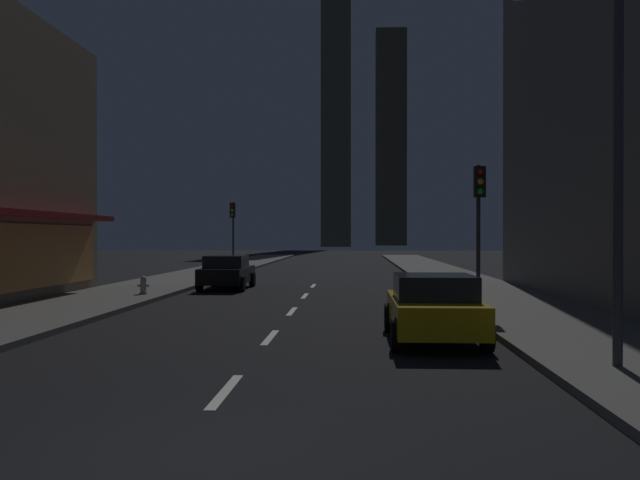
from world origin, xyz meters
name	(u,v)px	position (x,y,z in m)	size (l,w,h in m)	color
ground_plane	(322,277)	(0.00, 32.00, -0.05)	(78.00, 136.00, 0.10)	black
sidewalk_right	(444,275)	(7.00, 32.00, 0.07)	(4.00, 76.00, 0.15)	#605E59
sidewalk_left	(202,274)	(-7.00, 32.00, 0.07)	(4.00, 76.00, 0.15)	#605E59
lane_marking_center	(283,323)	(0.00, 11.00, 0.01)	(0.16, 28.20, 0.01)	silver
skyscraper_distant_tall	(336,66)	(-2.12, 138.58, 39.19)	(6.40, 6.25, 78.38)	#4C4839
skyscraper_distant_mid	(391,138)	(10.83, 159.18, 26.46)	(7.47, 5.58, 52.92)	#3D3A2E
car_parked_near	(433,307)	(3.60, 8.09, 0.74)	(1.98, 4.24, 1.45)	gold
car_parked_far	(227,272)	(-3.60, 22.02, 0.74)	(1.98, 4.24, 1.45)	black
fire_hydrant_far_left	(143,286)	(-5.90, 17.78, 0.45)	(0.42, 0.30, 0.65)	#B2B2B2
traffic_light_near_right	(479,205)	(5.50, 13.10, 3.19)	(0.32, 0.48, 4.20)	#2D2D2D
traffic_light_far_left	(233,221)	(-5.50, 33.74, 3.19)	(0.32, 0.48, 4.20)	#2D2D2D
street_lamp_right	(567,67)	(5.38, 4.68, 5.07)	(1.96, 0.56, 6.58)	#38383D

